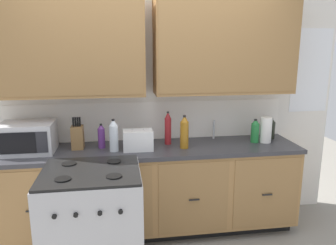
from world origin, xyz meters
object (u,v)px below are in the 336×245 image
Objects in this scene: microwave at (28,138)px; bottle_clear at (114,136)px; bottle_dark at (271,128)px; bottle_violet at (101,136)px; knife_block at (78,137)px; bottle_amber at (184,132)px; bottle_red at (168,128)px; bottle_green at (255,131)px; stove_range at (93,226)px; paper_towel_roll at (266,130)px; toaster at (138,140)px.

bottle_clear is (0.79, -0.09, 0.01)m from microwave.
bottle_violet is (-1.77, -0.07, 0.01)m from bottle_dark.
knife_block reaches higher than bottle_violet.
bottle_dark is at bearing 11.47° from bottle_amber.
bottle_red is at bearing 131.01° from bottle_amber.
bottle_violet is at bearing 178.50° from bottle_green.
stove_range is 3.65× the size of paper_towel_roll.
bottle_clear reaches higher than bottle_dark.
microwave is at bearing 176.37° from bottle_amber.
toaster is 0.58m from knife_block.
bottle_amber reaches higher than toaster.
bottle_amber is at bearing -168.53° from bottle_dark.
bottle_amber is at bearing -3.63° from microwave.
microwave is 1.01m from toaster.
bottle_amber is 1.05× the size of bottle_clear.
bottle_violet reaches higher than bottle_dark.
microwave is 1.46m from bottle_amber.
knife_block is at bearing -178.94° from bottle_red.
knife_block is at bearing 158.47° from bottle_clear.
bottle_dark is at bearing 25.99° from bottle_green.
toaster is at bearing 55.08° from stove_range.
paper_towel_roll is 0.85× the size of bottle_clear.
knife_block is at bearing 178.32° from bottle_green.
toaster is at bearing -176.37° from bottle_green.
knife_block is 0.23m from bottle_violet.
toaster is at bearing -154.99° from bottle_red.
paper_towel_roll is (2.32, -0.02, -0.01)m from microwave.
stove_range is at bearing -107.28° from bottle_clear.
knife_block is 1.19× the size of paper_towel_roll.
knife_block reaches higher than paper_towel_roll.
bottle_red is (0.88, 0.02, 0.05)m from knife_block.
bottle_green is at bearing 22.12° from stove_range.
microwave is 2.15× the size of bottle_dark.
bottle_clear is (0.18, 0.57, 0.58)m from stove_range.
knife_block is at bearing -178.30° from bottle_dark.
bottle_dark is (1.12, 0.04, -0.05)m from bottle_red.
bottle_amber reaches higher than bottle_clear.
bottle_amber is (1.02, -0.14, 0.04)m from knife_block.
bottle_amber is 0.76m from bottle_green.
toaster is 1.18× the size of bottle_violet.
bottle_dark is 1.77m from bottle_violet.
microwave is 2.02× the size of bottle_violet.
bottle_green reaches higher than toaster.
toaster is 0.87× the size of bottle_amber.
knife_block is 0.96× the size of bottle_amber.
bottle_green is at bearing -1.50° from bottle_violet.
bottle_red is 0.56m from bottle_clear.
bottle_amber reaches higher than stove_range.
paper_towel_roll is 1.00m from bottle_red.
bottle_red reaches higher than toaster.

